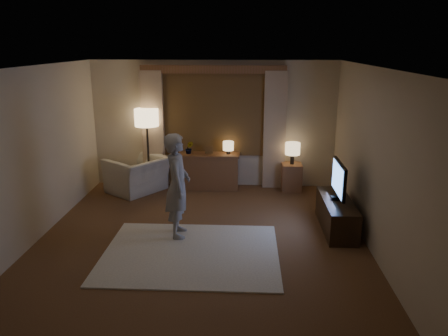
# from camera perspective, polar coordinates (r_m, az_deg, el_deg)

# --- Properties ---
(room) EXTENTS (5.04, 5.54, 2.64)m
(room) POSITION_cam_1_polar(r_m,az_deg,el_deg) (6.85, -2.75, 2.63)
(room) COLOR brown
(room) RESTS_ON ground
(rug) EXTENTS (2.50, 2.00, 0.02)m
(rug) POSITION_cam_1_polar(r_m,az_deg,el_deg) (6.41, -4.33, -11.00)
(rug) COLOR #EEE6C8
(rug) RESTS_ON floor
(sideboard) EXTENTS (1.20, 0.40, 0.70)m
(sideboard) POSITION_cam_1_polar(r_m,az_deg,el_deg) (9.03, -1.98, -0.52)
(sideboard) COLOR brown
(sideboard) RESTS_ON floor
(picture_frame) EXTENTS (0.16, 0.02, 0.20)m
(picture_frame) POSITION_cam_1_polar(r_m,az_deg,el_deg) (8.92, -2.01, 2.25)
(picture_frame) COLOR brown
(picture_frame) RESTS_ON sideboard
(plant) EXTENTS (0.16, 0.13, 0.30)m
(plant) POSITION_cam_1_polar(r_m,az_deg,el_deg) (8.95, -4.56, 2.59)
(plant) COLOR #999999
(plant) RESTS_ON sideboard
(table_lamp_sideboard) EXTENTS (0.22, 0.22, 0.30)m
(table_lamp_sideboard) POSITION_cam_1_polar(r_m,az_deg,el_deg) (8.87, 0.57, 2.84)
(table_lamp_sideboard) COLOR black
(table_lamp_sideboard) RESTS_ON sideboard
(floor_lamp) EXTENTS (0.48, 0.48, 1.65)m
(floor_lamp) POSITION_cam_1_polar(r_m,az_deg,el_deg) (8.99, -10.06, 5.95)
(floor_lamp) COLOR black
(floor_lamp) RESTS_ON floor
(armchair) EXTENTS (1.41, 1.44, 0.71)m
(armchair) POSITION_cam_1_polar(r_m,az_deg,el_deg) (9.01, -11.20, -0.85)
(armchair) COLOR beige
(armchair) RESTS_ON floor
(side_table) EXTENTS (0.40, 0.40, 0.56)m
(side_table) POSITION_cam_1_polar(r_m,az_deg,el_deg) (9.02, 8.80, -1.19)
(side_table) COLOR brown
(side_table) RESTS_ON floor
(table_lamp_side) EXTENTS (0.30, 0.30, 0.44)m
(table_lamp_side) POSITION_cam_1_polar(r_m,az_deg,el_deg) (8.87, 8.96, 2.44)
(table_lamp_side) COLOR black
(table_lamp_side) RESTS_ON side_table
(tv_stand) EXTENTS (0.45, 1.40, 0.50)m
(tv_stand) POSITION_cam_1_polar(r_m,az_deg,el_deg) (7.32, 14.47, -5.89)
(tv_stand) COLOR black
(tv_stand) RESTS_ON floor
(tv) EXTENTS (0.21, 0.86, 0.62)m
(tv) POSITION_cam_1_polar(r_m,az_deg,el_deg) (7.13, 14.78, -1.47)
(tv) COLOR black
(tv) RESTS_ON tv_stand
(person) EXTENTS (0.45, 0.63, 1.62)m
(person) POSITION_cam_1_polar(r_m,az_deg,el_deg) (6.68, -6.08, -2.29)
(person) COLOR gray
(person) RESTS_ON rug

